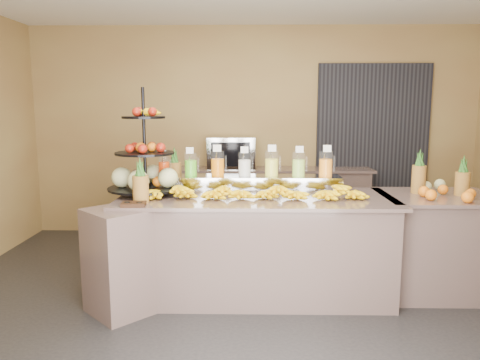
{
  "coord_description": "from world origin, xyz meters",
  "views": [
    {
      "loc": [
        -0.07,
        -3.89,
        1.76
      ],
      "look_at": [
        -0.15,
        0.3,
        1.08
      ],
      "focal_mm": 35.0,
      "sensor_mm": 36.0,
      "label": 1
    }
  ],
  "objects_px": {
    "oven_warmer": "(231,153)",
    "banana_heap": "(254,191)",
    "fruit_stand": "(151,168)",
    "right_fruit_pile": "(442,187)",
    "condiment_caddy": "(133,204)",
    "pitcher_tray": "(245,183)"
  },
  "relations": [
    {
      "from": "right_fruit_pile",
      "to": "oven_warmer",
      "type": "bearing_deg",
      "value": 136.35
    },
    {
      "from": "fruit_stand",
      "to": "condiment_caddy",
      "type": "height_order",
      "value": "fruit_stand"
    },
    {
      "from": "banana_heap",
      "to": "fruit_stand",
      "type": "xyz_separation_m",
      "value": [
        -0.97,
        0.18,
        0.18
      ]
    },
    {
      "from": "fruit_stand",
      "to": "condiment_caddy",
      "type": "relative_size",
      "value": 5.01
    },
    {
      "from": "fruit_stand",
      "to": "right_fruit_pile",
      "type": "xyz_separation_m",
      "value": [
        2.69,
        -0.08,
        -0.16
      ]
    },
    {
      "from": "fruit_stand",
      "to": "oven_warmer",
      "type": "bearing_deg",
      "value": 49.48
    },
    {
      "from": "condiment_caddy",
      "to": "oven_warmer",
      "type": "xyz_separation_m",
      "value": [
        0.72,
        2.37,
        0.19
      ]
    },
    {
      "from": "fruit_stand",
      "to": "right_fruit_pile",
      "type": "relative_size",
      "value": 1.98
    },
    {
      "from": "oven_warmer",
      "to": "banana_heap",
      "type": "bearing_deg",
      "value": -83.78
    },
    {
      "from": "banana_heap",
      "to": "condiment_caddy",
      "type": "xyz_separation_m",
      "value": [
        -1.01,
        -0.36,
        -0.05
      ]
    },
    {
      "from": "pitcher_tray",
      "to": "right_fruit_pile",
      "type": "distance_m",
      "value": 1.82
    },
    {
      "from": "banana_heap",
      "to": "right_fruit_pile",
      "type": "xyz_separation_m",
      "value": [
        1.72,
        0.1,
        0.02
      ]
    },
    {
      "from": "banana_heap",
      "to": "pitcher_tray",
      "type": "bearing_deg",
      "value": 104.99
    },
    {
      "from": "pitcher_tray",
      "to": "condiment_caddy",
      "type": "distance_m",
      "value": 1.15
    },
    {
      "from": "pitcher_tray",
      "to": "oven_warmer",
      "type": "xyz_separation_m",
      "value": [
        -0.19,
        1.67,
        0.13
      ]
    },
    {
      "from": "fruit_stand",
      "to": "oven_warmer",
      "type": "distance_m",
      "value": 1.95
    },
    {
      "from": "banana_heap",
      "to": "condiment_caddy",
      "type": "bearing_deg",
      "value": -160.39
    },
    {
      "from": "pitcher_tray",
      "to": "banana_heap",
      "type": "bearing_deg",
      "value": -75.01
    },
    {
      "from": "condiment_caddy",
      "to": "right_fruit_pile",
      "type": "height_order",
      "value": "right_fruit_pile"
    },
    {
      "from": "banana_heap",
      "to": "oven_warmer",
      "type": "height_order",
      "value": "oven_warmer"
    },
    {
      "from": "right_fruit_pile",
      "to": "condiment_caddy",
      "type": "bearing_deg",
      "value": -170.42
    },
    {
      "from": "banana_heap",
      "to": "right_fruit_pile",
      "type": "distance_m",
      "value": 1.72
    }
  ]
}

